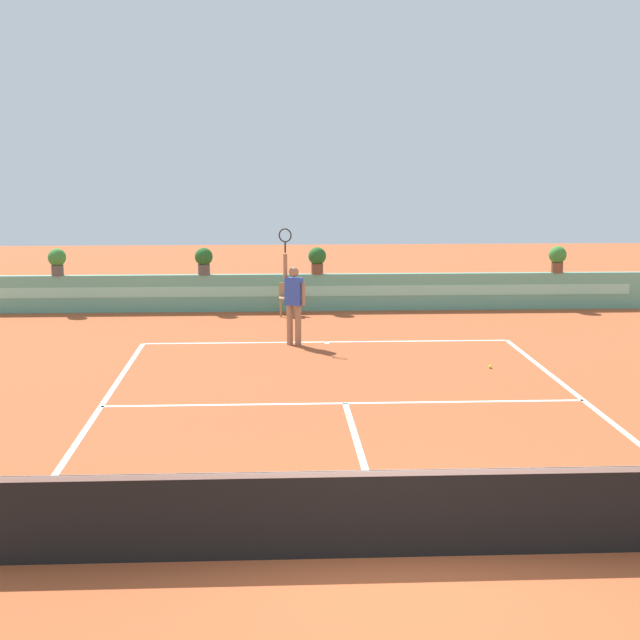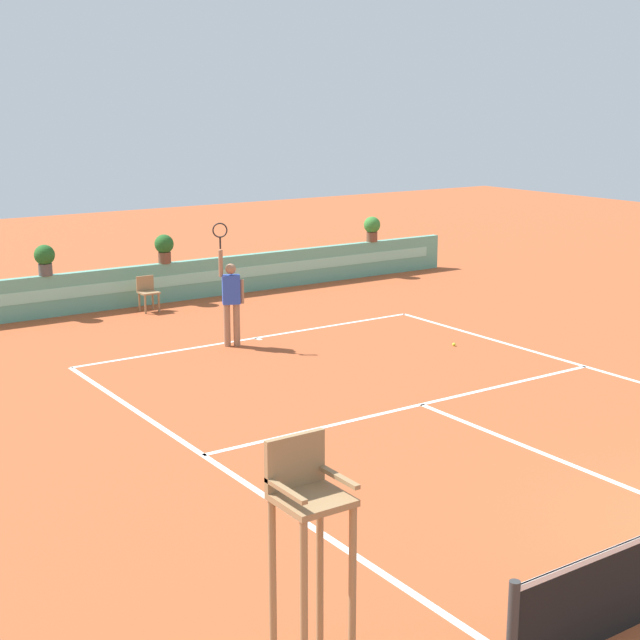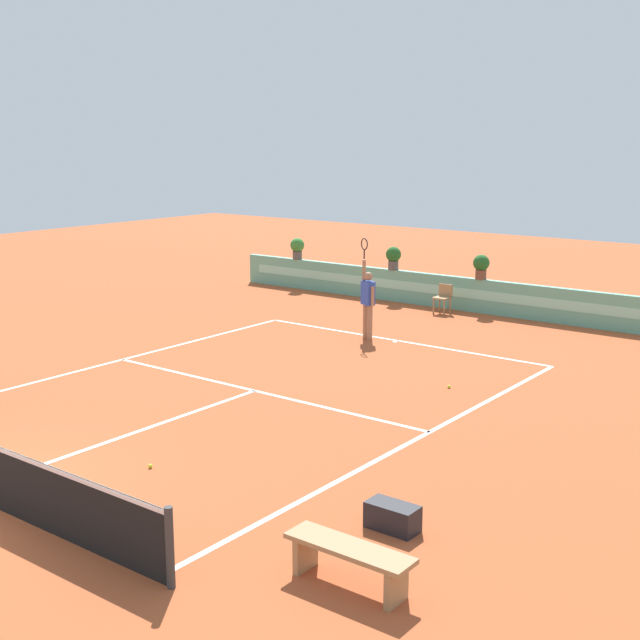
# 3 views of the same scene
# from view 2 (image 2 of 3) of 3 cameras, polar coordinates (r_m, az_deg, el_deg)

# --- Properties ---
(ground_plane) EXTENTS (60.00, 60.00, 0.00)m
(ground_plane) POSITION_cam_2_polar(r_m,az_deg,el_deg) (15.67, 7.12, -5.50)
(ground_plane) COLOR #A84C28
(court_lines) EXTENTS (8.32, 11.94, 0.01)m
(court_lines) POSITION_cam_2_polar(r_m,az_deg,el_deg) (16.18, 5.44, -4.83)
(court_lines) COLOR white
(court_lines) RESTS_ON ground
(back_wall_barrier) EXTENTS (18.00, 0.21, 1.00)m
(back_wall_barrier) POSITION_cam_2_polar(r_m,az_deg,el_deg) (24.06, -9.37, 2.26)
(back_wall_barrier) COLOR #60A88E
(back_wall_barrier) RESTS_ON ground
(umpire_chair) EXTENTS (0.60, 0.60, 2.14)m
(umpire_chair) POSITION_cam_2_polar(r_m,az_deg,el_deg) (8.44, -0.73, -12.47)
(umpire_chair) COLOR #99754C
(umpire_chair) RESTS_ON ground
(ball_kid_chair) EXTENTS (0.44, 0.44, 0.85)m
(ball_kid_chair) POSITION_cam_2_polar(r_m,az_deg,el_deg) (23.08, -10.43, 1.70)
(ball_kid_chair) COLOR #99754C
(ball_kid_chair) RESTS_ON ground
(tennis_player) EXTENTS (0.58, 0.35, 2.58)m
(tennis_player) POSITION_cam_2_polar(r_m,az_deg,el_deg) (19.42, -5.43, 1.42)
(tennis_player) COLOR #9E7051
(tennis_player) RESTS_ON ground
(tennis_ball_near_baseline) EXTENTS (0.07, 0.07, 0.07)m
(tennis_ball_near_baseline) POSITION_cam_2_polar(r_m,az_deg,el_deg) (19.76, 8.13, -1.48)
(tennis_ball_near_baseline) COLOR #CCE033
(tennis_ball_near_baseline) RESTS_ON ground
(potted_plant_centre) EXTENTS (0.48, 0.48, 0.72)m
(potted_plant_centre) POSITION_cam_2_polar(r_m,az_deg,el_deg) (23.91, -9.44, 4.41)
(potted_plant_centre) COLOR brown
(potted_plant_centre) RESTS_ON back_wall_barrier
(potted_plant_left) EXTENTS (0.48, 0.48, 0.72)m
(potted_plant_left) POSITION_cam_2_polar(r_m,az_deg,el_deg) (22.82, -16.37, 3.64)
(potted_plant_left) COLOR #514C47
(potted_plant_left) RESTS_ON back_wall_barrier
(potted_plant_far_right) EXTENTS (0.48, 0.48, 0.72)m
(potted_plant_far_right) POSITION_cam_2_polar(r_m,az_deg,el_deg) (27.28, 3.18, 5.64)
(potted_plant_far_right) COLOR brown
(potted_plant_far_right) RESTS_ON back_wall_barrier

